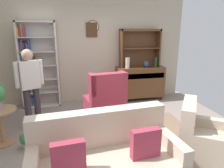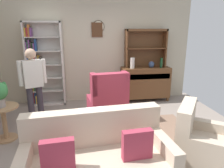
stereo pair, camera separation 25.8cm
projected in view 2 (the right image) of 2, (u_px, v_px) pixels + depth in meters
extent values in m
cube|color=gray|center=(108.00, 138.00, 3.67)|extent=(5.40, 4.60, 0.02)
cube|color=#BCB299|center=(98.00, 49.00, 5.33)|extent=(5.00, 0.06, 2.80)
cylinder|color=beige|center=(98.00, 27.00, 5.14)|extent=(0.28, 0.03, 0.28)
torus|color=#382314|center=(98.00, 27.00, 5.14)|extent=(0.31, 0.02, 0.31)
cube|color=#4C2D19|center=(97.00, 30.00, 5.15)|extent=(0.28, 0.03, 0.36)
cube|color=#846651|center=(122.00, 145.00, 3.41)|extent=(2.84, 2.19, 0.01)
cube|color=silver|center=(28.00, 65.00, 4.99)|extent=(0.04, 0.30, 2.10)
cube|color=silver|center=(63.00, 64.00, 5.11)|extent=(0.04, 0.30, 2.10)
cube|color=silver|center=(42.00, 22.00, 4.78)|extent=(0.90, 0.30, 0.04)
cube|color=silver|center=(49.00, 103.00, 5.32)|extent=(0.90, 0.30, 0.04)
cube|color=silver|center=(46.00, 64.00, 5.19)|extent=(0.90, 0.01, 2.10)
cube|color=silver|center=(48.00, 90.00, 5.22)|extent=(0.86, 0.30, 0.02)
cube|color=#CC7233|center=(33.00, 99.00, 5.21)|extent=(0.04, 0.14, 0.22)
cube|color=#B22D33|center=(34.00, 98.00, 5.21)|extent=(0.02, 0.15, 0.28)
cube|color=#284C8C|center=(36.00, 98.00, 5.21)|extent=(0.03, 0.13, 0.26)
cube|color=gold|center=(37.00, 99.00, 5.23)|extent=(0.03, 0.21, 0.21)
cube|color=#284C8C|center=(39.00, 99.00, 5.23)|extent=(0.04, 0.21, 0.21)
cube|color=silver|center=(47.00, 77.00, 5.14)|extent=(0.86, 0.30, 0.02)
cube|color=#723F7F|center=(31.00, 87.00, 5.12)|extent=(0.04, 0.10, 0.21)
cube|color=gold|center=(33.00, 86.00, 5.12)|extent=(0.04, 0.22, 0.24)
cube|color=#337247|center=(35.00, 85.00, 5.12)|extent=(0.03, 0.15, 0.29)
cube|color=#3F3833|center=(36.00, 85.00, 5.13)|extent=(0.02, 0.23, 0.29)
cube|color=gray|center=(37.00, 85.00, 5.13)|extent=(0.02, 0.15, 0.28)
cube|color=#337247|center=(39.00, 86.00, 5.15)|extent=(0.04, 0.13, 0.22)
cube|color=silver|center=(45.00, 64.00, 5.05)|extent=(0.86, 0.30, 0.02)
cube|color=gold|center=(30.00, 74.00, 5.04)|extent=(0.03, 0.12, 0.19)
cube|color=gold|center=(31.00, 73.00, 5.03)|extent=(0.04, 0.17, 0.25)
cube|color=gray|center=(33.00, 73.00, 5.04)|extent=(0.04, 0.13, 0.25)
cube|color=#337247|center=(35.00, 74.00, 5.05)|extent=(0.04, 0.23, 0.20)
cube|color=#3F3833|center=(37.00, 72.00, 5.05)|extent=(0.03, 0.23, 0.26)
cube|color=silver|center=(44.00, 51.00, 4.96)|extent=(0.86, 0.30, 0.02)
cube|color=#284C8C|center=(28.00, 59.00, 4.93)|extent=(0.03, 0.16, 0.28)
cube|color=gold|center=(30.00, 59.00, 4.94)|extent=(0.04, 0.12, 0.27)
cube|color=#CC7233|center=(32.00, 59.00, 4.95)|extent=(0.03, 0.16, 0.28)
cube|color=#337247|center=(33.00, 61.00, 4.96)|extent=(0.04, 0.17, 0.19)
cube|color=#B22D33|center=(35.00, 60.00, 4.97)|extent=(0.03, 0.21, 0.21)
cube|color=gray|center=(37.00, 60.00, 4.97)|extent=(0.03, 0.23, 0.22)
cube|color=gold|center=(39.00, 60.00, 4.98)|extent=(0.04, 0.13, 0.23)
cube|color=#3F3833|center=(40.00, 60.00, 4.99)|extent=(0.03, 0.23, 0.19)
cube|color=silver|center=(43.00, 37.00, 4.87)|extent=(0.86, 0.30, 0.02)
cube|color=#723F7F|center=(27.00, 47.00, 4.86)|extent=(0.03, 0.16, 0.21)
cube|color=#337247|center=(28.00, 46.00, 4.86)|extent=(0.02, 0.15, 0.23)
cube|color=#723F7F|center=(29.00, 45.00, 4.86)|extent=(0.03, 0.17, 0.26)
cube|color=#3F3833|center=(31.00, 46.00, 4.87)|extent=(0.04, 0.13, 0.21)
cube|color=#337247|center=(33.00, 47.00, 4.88)|extent=(0.03, 0.11, 0.20)
cube|color=#723F7F|center=(34.00, 47.00, 4.88)|extent=(0.03, 0.23, 0.19)
cube|color=#284C8C|center=(36.00, 45.00, 4.87)|extent=(0.02, 0.20, 0.28)
cube|color=gold|center=(25.00, 32.00, 4.77)|extent=(0.03, 0.13, 0.21)
cube|color=#B22D33|center=(27.00, 32.00, 4.77)|extent=(0.03, 0.13, 0.21)
cube|color=#CC7233|center=(29.00, 31.00, 4.77)|extent=(0.04, 0.13, 0.29)
cube|color=#723F7F|center=(31.00, 32.00, 4.79)|extent=(0.03, 0.17, 0.21)
cube|color=brown|center=(145.00, 82.00, 5.48)|extent=(1.30, 0.45, 0.82)
cube|color=brown|center=(125.00, 101.00, 5.35)|extent=(0.06, 0.06, 0.10)
cube|color=brown|center=(167.00, 99.00, 5.52)|extent=(0.06, 0.06, 0.10)
cube|color=brown|center=(122.00, 97.00, 5.69)|extent=(0.06, 0.06, 0.10)
cube|color=brown|center=(162.00, 95.00, 5.85)|extent=(0.06, 0.06, 0.10)
cube|color=#492C18|center=(148.00, 77.00, 5.22)|extent=(1.20, 0.01, 0.14)
cube|color=brown|center=(126.00, 49.00, 5.24)|extent=(0.04, 0.26, 1.00)
cube|color=brown|center=(165.00, 48.00, 5.39)|extent=(0.04, 0.26, 1.00)
cube|color=brown|center=(146.00, 30.00, 5.19)|extent=(1.10, 0.26, 0.06)
cube|color=brown|center=(146.00, 48.00, 5.32)|extent=(1.06, 0.26, 0.02)
cube|color=brown|center=(144.00, 48.00, 5.44)|extent=(1.10, 0.01, 1.00)
cylinder|color=beige|center=(132.00, 63.00, 5.21)|extent=(0.11, 0.11, 0.28)
ellipsoid|color=#33476B|center=(151.00, 65.00, 5.30)|extent=(0.15, 0.15, 0.17)
cylinder|color=#194223|center=(161.00, 63.00, 5.31)|extent=(0.07, 0.07, 0.26)
cube|color=beige|center=(94.00, 127.00, 2.65)|extent=(1.81, 0.36, 0.48)
cube|color=beige|center=(161.00, 156.00, 2.62)|extent=(0.22, 0.86, 0.60)
cube|color=#A33347|center=(58.00, 155.00, 2.15)|extent=(0.37, 0.13, 0.36)
cube|color=#A33347|center=(137.00, 145.00, 2.35)|extent=(0.37, 0.13, 0.36)
cube|color=white|center=(93.00, 110.00, 2.58)|extent=(0.37, 0.21, 0.00)
cube|color=beige|center=(205.00, 152.00, 2.88)|extent=(1.07, 1.06, 0.40)
cube|color=beige|center=(186.00, 120.00, 2.90)|extent=(0.58, 0.72, 0.48)
cube|color=beige|center=(205.00, 159.00, 2.60)|extent=(0.72, 0.57, 0.55)
cube|color=beige|center=(207.00, 137.00, 3.13)|extent=(0.72, 0.57, 0.55)
cube|color=#A33347|center=(107.00, 107.00, 4.54)|extent=(0.89, 0.90, 0.42)
cube|color=#A33347|center=(110.00, 88.00, 4.13)|extent=(0.80, 0.31, 0.63)
cube|color=#A33347|center=(125.00, 82.00, 4.23)|extent=(0.14, 0.29, 0.44)
cube|color=#A33347|center=(94.00, 84.00, 4.04)|extent=(0.14, 0.29, 0.44)
cylinder|color=#A87F56|center=(2.00, 107.00, 3.44)|extent=(0.52, 0.52, 0.03)
cylinder|color=#A87F56|center=(5.00, 124.00, 3.53)|extent=(0.08, 0.08, 0.59)
cylinder|color=#A87F56|center=(7.00, 138.00, 3.60)|extent=(0.36, 0.36, 0.03)
ellipsoid|color=#387F42|center=(4.00, 88.00, 3.41)|extent=(0.09, 0.06, 0.22)
cylinder|color=beige|center=(27.00, 142.00, 3.42)|extent=(0.12, 0.12, 0.09)
sphere|color=#387F42|center=(26.00, 135.00, 3.38)|extent=(0.20, 0.20, 0.20)
ellipsoid|color=#387F42|center=(22.00, 135.00, 3.33)|extent=(0.06, 0.04, 0.14)
ellipsoid|color=#387F42|center=(27.00, 132.00, 3.44)|extent=(0.06, 0.04, 0.14)
ellipsoid|color=#387F42|center=(24.00, 136.00, 3.31)|extent=(0.06, 0.04, 0.14)
cylinder|color=#38333D|center=(31.00, 107.00, 3.99)|extent=(0.16, 0.16, 0.82)
cylinder|color=#38333D|center=(41.00, 105.00, 4.09)|extent=(0.16, 0.16, 0.82)
cube|color=silver|center=(33.00, 74.00, 3.86)|extent=(0.39, 0.32, 0.52)
sphere|color=tan|center=(30.00, 54.00, 3.76)|extent=(0.26, 0.26, 0.20)
cylinder|color=silver|center=(20.00, 74.00, 3.74)|extent=(0.11, 0.11, 0.48)
cylinder|color=silver|center=(44.00, 71.00, 3.97)|extent=(0.11, 0.11, 0.48)
cube|color=brown|center=(96.00, 125.00, 3.25)|extent=(0.80, 0.50, 0.03)
cube|color=brown|center=(73.00, 146.00, 3.04)|extent=(0.05, 0.05, 0.39)
cube|color=brown|center=(121.00, 142.00, 3.15)|extent=(0.05, 0.05, 0.39)
cube|color=brown|center=(74.00, 132.00, 3.46)|extent=(0.05, 0.05, 0.39)
cube|color=brown|center=(116.00, 129.00, 3.57)|extent=(0.05, 0.05, 0.39)
cube|color=#CC7233|center=(88.00, 124.00, 3.24)|extent=(0.21, 0.10, 0.02)
cube|color=#CC7233|center=(88.00, 123.00, 3.21)|extent=(0.15, 0.15, 0.03)
cube|color=gold|center=(87.00, 121.00, 3.21)|extent=(0.15, 0.12, 0.03)
cube|color=#CC7233|center=(88.00, 119.00, 3.21)|extent=(0.18, 0.15, 0.03)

